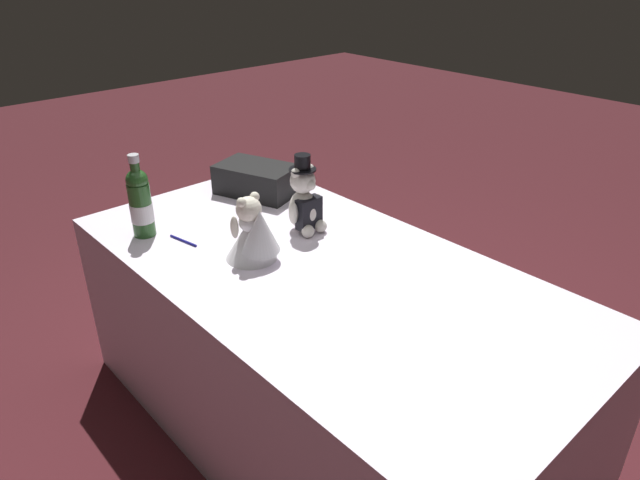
# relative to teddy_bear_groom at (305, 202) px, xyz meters

# --- Properties ---
(ground_plane) EXTENTS (12.00, 12.00, 0.00)m
(ground_plane) POSITION_rel_teddy_bear_groom_xyz_m (-0.24, 0.14, -0.82)
(ground_plane) COLOR #47191E
(reception_table) EXTENTS (1.83, 0.93, 0.70)m
(reception_table) POSITION_rel_teddy_bear_groom_xyz_m (-0.24, 0.14, -0.47)
(reception_table) COLOR white
(reception_table) RESTS_ON ground_plane
(teddy_bear_groom) EXTENTS (0.14, 0.15, 0.29)m
(teddy_bear_groom) POSITION_rel_teddy_bear_groom_xyz_m (0.00, 0.00, 0.00)
(teddy_bear_groom) COLOR silver
(teddy_bear_groom) RESTS_ON reception_table
(teddy_bear_bride) EXTENTS (0.21, 0.18, 0.23)m
(teddy_bear_bride) POSITION_rel_teddy_bear_groom_xyz_m (-0.05, 0.27, -0.02)
(teddy_bear_bride) COLOR white
(teddy_bear_bride) RESTS_ON reception_table
(champagne_bottle) EXTENTS (0.08, 0.08, 0.31)m
(champagne_bottle) POSITION_rel_teddy_bear_groom_xyz_m (0.37, 0.46, 0.02)
(champagne_bottle) COLOR #275522
(champagne_bottle) RESTS_ON reception_table
(signing_pen) EXTENTS (0.14, 0.04, 0.01)m
(signing_pen) POSITION_rel_teddy_bear_groom_xyz_m (0.23, 0.39, -0.11)
(signing_pen) COLOR navy
(signing_pen) RESTS_ON reception_table
(gift_case_black) EXTENTS (0.38, 0.30, 0.12)m
(gift_case_black) POSITION_rel_teddy_bear_groom_xyz_m (0.41, -0.08, -0.05)
(gift_case_black) COLOR black
(gift_case_black) RESTS_ON reception_table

